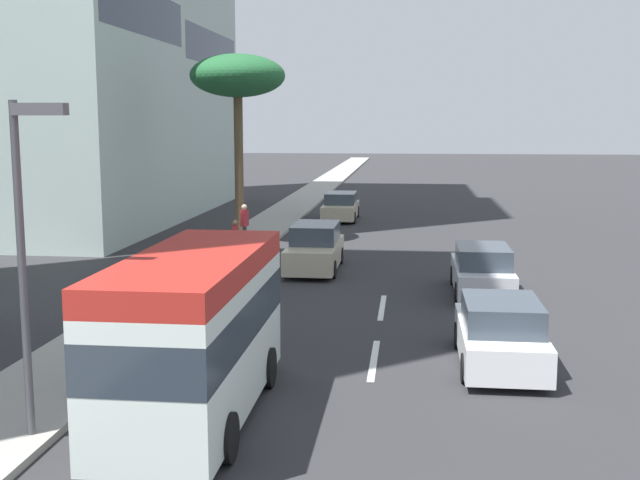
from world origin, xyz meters
name	(u,v)px	position (x,y,z in m)	size (l,w,h in m)	color
ground_plane	(392,243)	(31.50, 0.00, 0.00)	(198.00, 198.00, 0.00)	#2D2D30
sidewalk_right	(250,239)	(31.50, 6.62, 0.07)	(162.00, 2.69, 0.15)	#9E9B93
lane_stripe_mid	(374,360)	(13.47, 0.00, 0.01)	(3.20, 0.16, 0.01)	silver
lane_stripe_far	(382,307)	(18.75, 0.00, 0.01)	(3.20, 0.16, 0.01)	silver
car_lead	(482,271)	(20.94, -3.10, 0.75)	(4.44, 1.83, 1.59)	silver
car_second	(315,248)	(24.52, 2.72, 0.81)	(4.76, 1.85, 1.72)	beige
car_third	(500,334)	(13.34, -2.85, 0.74)	(4.24, 1.87, 1.57)	white
minibus_fourth	(195,329)	(9.47, 3.12, 1.70)	(6.44, 2.26, 3.11)	silver
car_fifth	(341,207)	(39.63, 3.09, 0.73)	(4.61, 1.87, 1.53)	beige
pedestrian_mid_block	(235,238)	(25.50, 5.95, 0.99)	(0.36, 0.28, 1.55)	#4C8C66
pedestrian_by_tree	(245,223)	(28.82, 6.29, 1.16)	(0.39, 0.35, 1.81)	#333338
palm_tree	(238,78)	(30.47, 6.85, 7.35)	(4.19, 4.19, 8.26)	brown
street_lamp	(27,228)	(8.03, 5.55, 3.75)	(0.24, 0.97, 5.70)	#4C4C51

